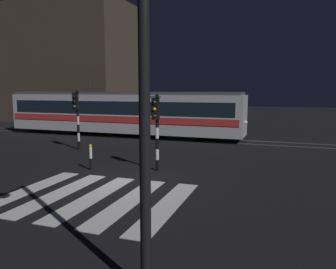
{
  "coord_description": "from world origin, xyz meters",
  "views": [
    {
      "loc": [
        5.66,
        -10.79,
        3.37
      ],
      "look_at": [
        0.68,
        2.92,
        1.4
      ],
      "focal_mm": 35.1,
      "sensor_mm": 36.0,
      "label": 1
    }
  ],
  "objects_px": {
    "traffic_light_median_centre": "(156,121)",
    "street_lamp_near_kerb": "(136,30)",
    "bollard_island_edge": "(91,157)",
    "traffic_light_corner_far_left": "(77,111)",
    "tram": "(121,112)"
  },
  "relations": [
    {
      "from": "traffic_light_corner_far_left",
      "to": "street_lamp_near_kerb",
      "type": "xyz_separation_m",
      "value": [
        9.07,
        -11.23,
        2.0
      ]
    },
    {
      "from": "street_lamp_near_kerb",
      "to": "bollard_island_edge",
      "type": "xyz_separation_m",
      "value": [
        -5.68,
        7.35,
        -3.66
      ]
    },
    {
      "from": "traffic_light_corner_far_left",
      "to": "tram",
      "type": "distance_m",
      "value": 6.01
    },
    {
      "from": "traffic_light_corner_far_left",
      "to": "tram",
      "type": "height_order",
      "value": "tram"
    },
    {
      "from": "bollard_island_edge",
      "to": "traffic_light_median_centre",
      "type": "bearing_deg",
      "value": 16.48
    },
    {
      "from": "traffic_light_corner_far_left",
      "to": "bollard_island_edge",
      "type": "distance_m",
      "value": 5.41
    },
    {
      "from": "traffic_light_corner_far_left",
      "to": "bollard_island_edge",
      "type": "bearing_deg",
      "value": -48.84
    },
    {
      "from": "traffic_light_median_centre",
      "to": "bollard_island_edge",
      "type": "relative_size",
      "value": 2.89
    },
    {
      "from": "tram",
      "to": "traffic_light_corner_far_left",
      "type": "bearing_deg",
      "value": -86.4
    },
    {
      "from": "traffic_light_corner_far_left",
      "to": "tram",
      "type": "xyz_separation_m",
      "value": [
        -0.38,
        5.98,
        -0.46
      ]
    },
    {
      "from": "traffic_light_median_centre",
      "to": "tram",
      "type": "height_order",
      "value": "tram"
    },
    {
      "from": "traffic_light_median_centre",
      "to": "bollard_island_edge",
      "type": "xyz_separation_m",
      "value": [
        -2.69,
        -0.8,
        -1.56
      ]
    },
    {
      "from": "traffic_light_median_centre",
      "to": "street_lamp_near_kerb",
      "type": "bearing_deg",
      "value": -69.84
    },
    {
      "from": "traffic_light_corner_far_left",
      "to": "tram",
      "type": "relative_size",
      "value": 0.18
    },
    {
      "from": "tram",
      "to": "bollard_island_edge",
      "type": "bearing_deg",
      "value": -69.1
    }
  ]
}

